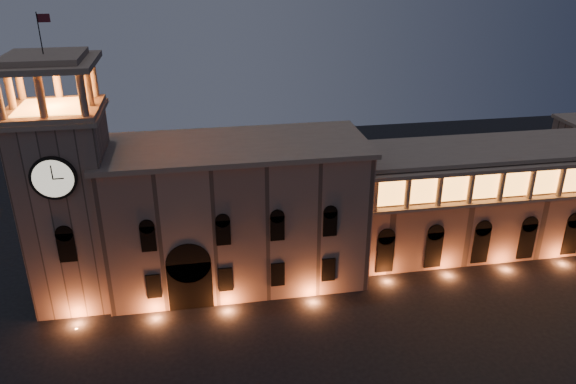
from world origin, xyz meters
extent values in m
cube|color=#8D6D5C|center=(-2.00, 22.00, 8.50)|extent=(30.00, 12.00, 17.00)
cube|color=gray|center=(-2.00, 22.00, 17.30)|extent=(30.80, 12.80, 0.60)
cube|color=black|center=(-8.00, 16.60, 3.00)|extent=(5.00, 1.40, 6.00)
cylinder|color=black|center=(-8.00, 16.60, 6.00)|extent=(5.00, 1.40, 5.00)
cube|color=orange|center=(-8.00, 16.40, 2.80)|extent=(4.20, 0.20, 5.00)
cube|color=#8D6D5C|center=(-20.50, 21.00, 11.00)|extent=(9.00, 9.00, 22.00)
cube|color=gray|center=(-20.50, 21.00, 22.25)|extent=(9.80, 9.80, 0.50)
cylinder|color=black|center=(-20.50, 16.32, 17.00)|extent=(4.60, 0.35, 4.60)
cylinder|color=beige|center=(-20.50, 16.18, 17.00)|extent=(4.00, 0.12, 4.00)
cube|color=gray|center=(-20.50, 21.00, 22.75)|extent=(9.40, 9.40, 0.50)
cube|color=orange|center=(-20.50, 21.00, 23.05)|extent=(6.80, 6.80, 0.15)
cylinder|color=gray|center=(-20.50, 17.20, 25.10)|extent=(0.76, 0.76, 4.20)
cylinder|color=gray|center=(-16.70, 17.20, 25.10)|extent=(0.76, 0.76, 4.20)
cylinder|color=gray|center=(-24.30, 24.80, 25.10)|extent=(0.76, 0.76, 4.20)
cylinder|color=gray|center=(-20.50, 24.80, 25.10)|extent=(0.76, 0.76, 4.20)
cylinder|color=gray|center=(-16.70, 24.80, 25.10)|extent=(0.76, 0.76, 4.20)
cylinder|color=gray|center=(-24.30, 21.00, 25.10)|extent=(0.76, 0.76, 4.20)
cylinder|color=gray|center=(-16.70, 21.00, 25.10)|extent=(0.76, 0.76, 4.20)
cube|color=gray|center=(-20.50, 21.00, 27.50)|extent=(9.80, 9.80, 0.60)
cube|color=gray|center=(-20.50, 21.00, 28.10)|extent=(7.50, 7.50, 0.60)
cylinder|color=black|center=(-20.50, 21.00, 30.40)|extent=(0.10, 0.10, 4.00)
plane|color=#571921|center=(-19.90, 21.00, 31.80)|extent=(1.20, 0.00, 1.20)
cube|color=#876856|center=(32.00, 24.00, 7.00)|extent=(40.00, 10.00, 14.00)
cube|color=gray|center=(32.00, 24.00, 14.25)|extent=(40.60, 10.60, 0.50)
cube|color=gray|center=(32.00, 18.50, 9.30)|extent=(40.00, 1.20, 0.40)
cube|color=gray|center=(32.00, 18.50, 13.60)|extent=(40.00, 1.40, 0.50)
cube|color=orange|center=(32.00, 19.05, 11.50)|extent=(38.00, 0.15, 3.60)
cylinder|color=gray|center=(14.00, 18.50, 11.50)|extent=(0.70, 0.70, 4.00)
cylinder|color=gray|center=(18.00, 18.50, 11.50)|extent=(0.70, 0.70, 4.00)
cylinder|color=gray|center=(22.00, 18.50, 11.50)|extent=(0.70, 0.70, 4.00)
cylinder|color=gray|center=(26.00, 18.50, 11.50)|extent=(0.70, 0.70, 4.00)
cylinder|color=gray|center=(30.00, 18.50, 11.50)|extent=(0.70, 0.70, 4.00)
cylinder|color=gray|center=(34.00, 18.50, 11.50)|extent=(0.70, 0.70, 4.00)
cylinder|color=gray|center=(38.00, 18.50, 11.50)|extent=(0.70, 0.70, 4.00)
camera|label=1|loc=(-6.38, -38.49, 38.58)|focal=35.00mm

